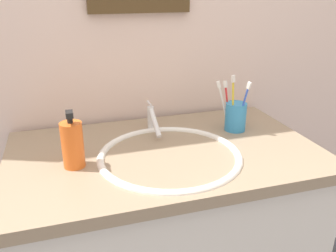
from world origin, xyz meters
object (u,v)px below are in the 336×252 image
Objects in this scene: toothbrush_white at (223,102)px; toothbrush_red at (227,101)px; faucet at (153,119)px; toothbrush_yellow at (233,100)px; soap_dispenser at (73,144)px; toothbrush_cup at (236,117)px; toothbrush_blue at (244,103)px.

toothbrush_red is at bearing 1.73° from toothbrush_white.
toothbrush_yellow reaches higher than faucet.
toothbrush_red is (0.27, -0.05, 0.06)m from faucet.
soap_dispenser reaches higher than faucet.
soap_dispenser is at bearing -168.69° from toothbrush_cup.
toothbrush_cup is 0.59m from soap_dispenser.
toothbrush_blue is (0.01, -0.03, 0.06)m from toothbrush_cup.
soap_dispenser is at bearing -165.73° from toothbrush_red.
faucet is 0.35m from soap_dispenser.
toothbrush_cup is at bearing -29.83° from toothbrush_white.
toothbrush_red is at bearing 91.88° from toothbrush_yellow.
soap_dispenser is (-0.56, -0.14, -0.03)m from toothbrush_red.
toothbrush_yellow is at bearing -146.66° from toothbrush_cup.
faucet is 0.28m from toothbrush_red.
toothbrush_yellow reaches higher than soap_dispenser.
faucet is 1.55× the size of toothbrush_cup.
toothbrush_white reaches higher than toothbrush_red.
toothbrush_blue reaches higher than toothbrush_cup.
soap_dispenser is (-0.54, -0.14, -0.03)m from toothbrush_white.
faucet is 0.30m from toothbrush_cup.
toothbrush_cup is 0.08m from toothbrush_yellow.
toothbrush_blue is 1.07× the size of soap_dispenser.
toothbrush_yellow is (0.27, -0.09, 0.07)m from faucet.
toothbrush_yellow is at bearing -18.19° from faucet.
toothbrush_red is 0.98× the size of toothbrush_white.
toothbrush_white is (0.25, -0.05, 0.06)m from faucet.
toothbrush_red is 1.00× the size of soap_dispenser.
toothbrush_cup is 0.07m from toothbrush_white.
toothbrush_blue is at bearing 8.20° from soap_dispenser.
faucet is at bearing 161.81° from toothbrush_yellow.
faucet is at bearing 169.13° from toothbrush_white.
faucet is 0.29m from toothbrush_yellow.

